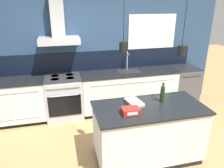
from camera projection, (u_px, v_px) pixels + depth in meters
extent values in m
plane|color=tan|center=(123.00, 161.00, 3.47)|extent=(16.00, 16.00, 0.00)
cube|color=navy|center=(98.00, 52.00, 4.84)|extent=(5.60, 0.06, 2.60)
cube|color=black|center=(98.00, 61.00, 4.87)|extent=(4.42, 0.02, 0.43)
cube|color=white|center=(152.00, 36.00, 4.96)|extent=(1.12, 0.01, 0.96)
cube|color=black|center=(152.00, 36.00, 4.97)|extent=(1.04, 0.01, 0.88)
cube|color=#B5B5BA|center=(59.00, 41.00, 4.30)|extent=(0.80, 0.46, 0.12)
cube|color=#B5B5BA|center=(57.00, 13.00, 4.20)|extent=(0.26, 0.20, 0.90)
cylinder|color=black|center=(124.00, 13.00, 2.70)|extent=(0.01, 0.01, 0.72)
cylinder|color=black|center=(123.00, 47.00, 2.86)|extent=(0.11, 0.11, 0.14)
sphere|color=#F9D18C|center=(123.00, 47.00, 2.86)|extent=(0.06, 0.06, 0.06)
cylinder|color=black|center=(186.00, 15.00, 2.88)|extent=(0.01, 0.01, 0.80)
cylinder|color=black|center=(181.00, 50.00, 3.04)|extent=(0.11, 0.11, 0.14)
sphere|color=#F9D18C|center=(181.00, 50.00, 3.04)|extent=(0.06, 0.06, 0.06)
cube|color=black|center=(19.00, 119.00, 4.61)|extent=(1.13, 0.56, 0.09)
cube|color=silver|center=(16.00, 100.00, 4.43)|extent=(1.16, 0.62, 0.79)
cube|color=gray|center=(11.00, 94.00, 4.04)|extent=(1.02, 0.01, 0.01)
cube|color=gray|center=(15.00, 120.00, 4.24)|extent=(1.02, 0.01, 0.01)
cube|color=black|center=(12.00, 81.00, 4.28)|extent=(1.19, 0.64, 0.03)
cube|color=black|center=(128.00, 106.00, 5.15)|extent=(2.06, 0.56, 0.09)
cube|color=silver|center=(129.00, 89.00, 4.97)|extent=(2.13, 0.62, 0.79)
cube|color=gray|center=(134.00, 83.00, 4.58)|extent=(1.87, 0.01, 0.01)
cube|color=gray|center=(133.00, 106.00, 4.78)|extent=(1.87, 0.01, 0.01)
cube|color=black|center=(129.00, 72.00, 4.82)|extent=(2.15, 0.64, 0.03)
cube|color=#262628|center=(129.00, 71.00, 4.86)|extent=(0.48, 0.34, 0.01)
cylinder|color=#B5B5BA|center=(127.00, 61.00, 4.91)|extent=(0.02, 0.02, 0.39)
sphere|color=#B5B5BA|center=(127.00, 53.00, 4.84)|extent=(0.03, 0.03, 0.03)
cylinder|color=#B5B5BA|center=(128.00, 54.00, 4.79)|extent=(0.02, 0.12, 0.02)
cube|color=#B5B5BA|center=(64.00, 98.00, 4.66)|extent=(0.76, 0.62, 0.87)
cube|color=black|center=(65.00, 106.00, 4.39)|extent=(0.65, 0.02, 0.44)
cylinder|color=#B5B5BA|center=(64.00, 96.00, 4.28)|extent=(0.57, 0.02, 0.02)
cube|color=#B5B5BA|center=(63.00, 86.00, 4.23)|extent=(0.65, 0.02, 0.07)
cube|color=#2D2D30|center=(62.00, 78.00, 4.50)|extent=(0.76, 0.60, 0.04)
cylinder|color=black|center=(55.00, 76.00, 4.55)|extent=(0.17, 0.17, 0.00)
cylinder|color=black|center=(70.00, 75.00, 4.62)|extent=(0.17, 0.17, 0.00)
cylinder|color=black|center=(55.00, 79.00, 4.36)|extent=(0.17, 0.17, 0.00)
cylinder|color=black|center=(70.00, 78.00, 4.43)|extent=(0.17, 0.17, 0.00)
cube|color=#4C4C51|center=(183.00, 86.00, 5.29)|extent=(0.60, 0.62, 0.89)
cube|color=black|center=(185.00, 68.00, 5.12)|extent=(0.60, 0.62, 0.02)
cylinder|color=#4C4C51|center=(192.00, 75.00, 4.85)|extent=(0.45, 0.02, 0.02)
cube|color=black|center=(146.00, 154.00, 3.55)|extent=(1.54, 0.75, 0.09)
cube|color=silver|center=(148.00, 131.00, 3.39)|extent=(1.61, 0.78, 0.79)
cube|color=black|center=(150.00, 107.00, 3.24)|extent=(1.66, 0.83, 0.03)
cylinder|color=#193319|center=(162.00, 94.00, 3.35)|extent=(0.07, 0.07, 0.25)
cylinder|color=#193319|center=(163.00, 85.00, 3.30)|extent=(0.03, 0.03, 0.06)
cylinder|color=#262628|center=(163.00, 83.00, 3.28)|extent=(0.03, 0.03, 0.01)
cube|color=olive|center=(134.00, 104.00, 3.29)|extent=(0.22, 0.32, 0.03)
cube|color=beige|center=(134.00, 102.00, 3.29)|extent=(0.24, 0.34, 0.03)
cube|color=red|center=(130.00, 111.00, 3.02)|extent=(0.24, 0.17, 0.09)
cube|color=white|center=(133.00, 114.00, 2.94)|extent=(0.15, 0.01, 0.04)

